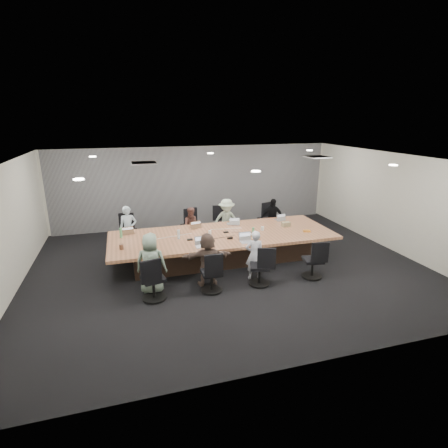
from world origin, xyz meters
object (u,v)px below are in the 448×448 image
object	(u,v)px
person_1	(192,226)
person_3	(272,218)
person_0	(128,229)
laptop_4	(149,252)
laptop_1	(196,227)
laptop_5	(202,246)
laptop_6	(247,242)
chair_7	(313,263)
canvas_bag	(286,224)
conference_table	(223,246)
laptop_3	(280,220)
person_6	(254,255)
chair_3	(268,221)
bottle_green_left	(121,233)
laptop_2	(232,224)
bottle_green_right	(253,232)
person_2	(227,221)
stapler	(230,238)
snack_packet	(307,231)
chair_2	(223,225)
chair_5	(211,276)
person_5	(208,259)
chair_6	(260,270)
chair_4	(153,282)
bottle_clear	(179,234)
laptop_0	(129,233)
mug_brown	(121,247)
chair_0	(129,234)

from	to	relation	value
person_1	person_3	xyz separation A→B (m)	(2.62, 0.00, 0.05)
person_0	laptop_4	bearing A→B (deg)	-77.15
laptop_1	laptop_5	world-z (taller)	same
person_3	laptop_6	xyz separation A→B (m)	(-1.65, -2.15, 0.11)
chair_7	laptop_6	size ratio (longest dim) A/B	2.37
chair_7	canvas_bag	world-z (taller)	canvas_bag
conference_table	chair_7	bearing A→B (deg)	-43.74
laptop_3	person_6	bearing A→B (deg)	45.21
person_1	canvas_bag	size ratio (longest dim) A/B	4.98
chair_3	bottle_green_left	size ratio (longest dim) A/B	3.34
bottle_green_left	chair_7	bearing A→B (deg)	-26.10
laptop_2	chair_7	bearing A→B (deg)	130.15
laptop_1	person_6	size ratio (longest dim) A/B	0.26
conference_table	bottle_green_right	distance (m)	0.94
person_6	bottle_green_left	distance (m)	3.56
person_2	laptop_4	xyz separation A→B (m)	(-2.55, -2.15, 0.06)
stapler	laptop_6	bearing A→B (deg)	-42.82
laptop_2	stapler	size ratio (longest dim) A/B	2.07
snack_packet	laptop_1	bearing A→B (deg)	156.07
chair_2	chair_5	bearing A→B (deg)	85.12
laptop_4	person_5	size ratio (longest dim) A/B	0.25
chair_6	conference_table	bearing A→B (deg)	122.02
person_5	laptop_6	xyz separation A→B (m)	(1.16, 0.55, 0.11)
chair_4	person_6	size ratio (longest dim) A/B	0.66
chair_7	bottle_green_left	xyz separation A→B (m)	(-4.43, 2.17, 0.49)
bottle_green_left	laptop_1	bearing A→B (deg)	9.10
person_6	laptop_6	size ratio (longest dim) A/B	3.79
laptop_2	bottle_clear	distance (m)	1.93
laptop_0	chair_2	bearing A→B (deg)	-171.10
bottle_green_right	mug_brown	xyz separation A→B (m)	(-3.38, -0.04, -0.06)
person_0	person_1	distance (m)	1.87
chair_6	laptop_3	bearing A→B (deg)	75.52
chair_7	canvas_bag	distance (m)	1.90
conference_table	chair_0	bearing A→B (deg)	145.26
person_0	bottle_green_right	xyz separation A→B (m)	(3.18, -1.73, 0.18)
chair_2	person_3	xyz separation A→B (m)	(1.54, -0.35, 0.21)
chair_7	laptop_4	bearing A→B (deg)	177.11
chair_4	laptop_2	world-z (taller)	chair_4
chair_4	chair_0	bearing A→B (deg)	84.69
person_5	mug_brown	bearing A→B (deg)	-21.33
person_3	laptop_3	xyz separation A→B (m)	(0.00, -0.55, 0.11)
chair_4	laptop_4	xyz separation A→B (m)	(0.00, 0.90, 0.35)
person_5	laptop_5	xyz separation A→B (m)	(0.00, 0.55, 0.11)
person_5	laptop_5	distance (m)	0.56
laptop_1	person_5	world-z (taller)	person_5
laptop_0	chair_4	bearing A→B (deg)	91.32
laptop_5	mug_brown	xyz separation A→B (m)	(-1.89, 0.38, 0.05)
person_3	mug_brown	world-z (taller)	person_3
mug_brown	canvas_bag	size ratio (longest dim) A/B	0.51
laptop_6	bottle_green_right	size ratio (longest dim) A/B	1.38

